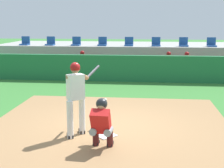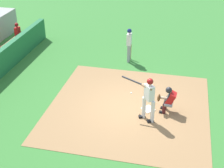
{
  "view_description": "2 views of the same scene",
  "coord_description": "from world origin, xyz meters",
  "px_view_note": "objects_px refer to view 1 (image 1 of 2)",
  "views": [
    {
      "loc": [
        0.95,
        -8.28,
        2.77
      ],
      "look_at": [
        0.0,
        0.7,
        1.0
      ],
      "focal_mm": 52.47,
      "sensor_mm": 36.0,
      "label": 1
    },
    {
      "loc": [
        -10.97,
        -1.77,
        7.36
      ],
      "look_at": [
        0.0,
        0.7,
        1.0
      ],
      "focal_mm": 52.06,
      "sensor_mm": 36.0,
      "label": 2
    }
  ],
  "objects_px": {
    "catcher_crouched": "(102,121)",
    "stadium_seat_3": "(102,43)",
    "stadium_seat_0": "(25,43)",
    "stadium_seat_2": "(76,43)",
    "stadium_seat_4": "(129,43)",
    "dugout_player_0": "(82,64)",
    "stadium_seat_7": "(212,44)",
    "batter_at_plate": "(76,94)",
    "stadium_seat_6": "(184,44)",
    "stadium_seat_1": "(50,43)",
    "dugout_player_2": "(187,65)",
    "home_plate": "(106,135)",
    "dugout_player_1": "(169,65)",
    "stadium_seat_5": "(156,44)"
  },
  "relations": [
    {
      "from": "catcher_crouched",
      "to": "stadium_seat_3",
      "type": "relative_size",
      "value": 3.78
    },
    {
      "from": "stadium_seat_0",
      "to": "stadium_seat_2",
      "type": "relative_size",
      "value": 1.0
    },
    {
      "from": "stadium_seat_2",
      "to": "stadium_seat_4",
      "type": "xyz_separation_m",
      "value": [
        2.89,
        0.0,
        0.0
      ]
    },
    {
      "from": "dugout_player_0",
      "to": "stadium_seat_7",
      "type": "bearing_deg",
      "value": 17.35
    },
    {
      "from": "batter_at_plate",
      "to": "stadium_seat_3",
      "type": "relative_size",
      "value": 3.76
    },
    {
      "from": "stadium_seat_2",
      "to": "stadium_seat_6",
      "type": "relative_size",
      "value": 1.0
    },
    {
      "from": "stadium_seat_1",
      "to": "dugout_player_0",
      "type": "bearing_deg",
      "value": -43.38
    },
    {
      "from": "dugout_player_0",
      "to": "dugout_player_2",
      "type": "height_order",
      "value": "same"
    },
    {
      "from": "stadium_seat_0",
      "to": "dugout_player_2",
      "type": "bearing_deg",
      "value": -13.26
    },
    {
      "from": "home_plate",
      "to": "stadium_seat_4",
      "type": "distance_m",
      "value": 10.29
    },
    {
      "from": "dugout_player_0",
      "to": "dugout_player_1",
      "type": "relative_size",
      "value": 1.0
    },
    {
      "from": "catcher_crouched",
      "to": "dugout_player_1",
      "type": "bearing_deg",
      "value": 77.33
    },
    {
      "from": "stadium_seat_7",
      "to": "stadium_seat_2",
      "type": "bearing_deg",
      "value": 180.0
    },
    {
      "from": "home_plate",
      "to": "stadium_seat_1",
      "type": "distance_m",
      "value": 11.17
    },
    {
      "from": "stadium_seat_2",
      "to": "stadium_seat_5",
      "type": "height_order",
      "value": "same"
    },
    {
      "from": "dugout_player_1",
      "to": "stadium_seat_4",
      "type": "xyz_separation_m",
      "value": [
        -2.0,
        2.03,
        0.86
      ]
    },
    {
      "from": "dugout_player_1",
      "to": "stadium_seat_1",
      "type": "bearing_deg",
      "value": 162.2
    },
    {
      "from": "batter_at_plate",
      "to": "stadium_seat_2",
      "type": "relative_size",
      "value": 3.76
    },
    {
      "from": "dugout_player_1",
      "to": "stadium_seat_5",
      "type": "relative_size",
      "value": 2.71
    },
    {
      "from": "dugout_player_0",
      "to": "dugout_player_1",
      "type": "height_order",
      "value": "same"
    },
    {
      "from": "batter_at_plate",
      "to": "dugout_player_1",
      "type": "xyz_separation_m",
      "value": [
        2.69,
        8.18,
        -0.36
      ]
    },
    {
      "from": "batter_at_plate",
      "to": "dugout_player_2",
      "type": "height_order",
      "value": "batter_at_plate"
    },
    {
      "from": "home_plate",
      "to": "stadium_seat_5",
      "type": "bearing_deg",
      "value": 81.92
    },
    {
      "from": "dugout_player_2",
      "to": "stadium_seat_6",
      "type": "distance_m",
      "value": 2.21
    },
    {
      "from": "catcher_crouched",
      "to": "stadium_seat_5",
      "type": "bearing_deg",
      "value": 82.5
    },
    {
      "from": "home_plate",
      "to": "batter_at_plate",
      "type": "xyz_separation_m",
      "value": [
        -0.69,
        -0.04,
        1.01
      ]
    },
    {
      "from": "home_plate",
      "to": "dugout_player_2",
      "type": "bearing_deg",
      "value": 70.69
    },
    {
      "from": "stadium_seat_4",
      "to": "stadium_seat_6",
      "type": "height_order",
      "value": "same"
    },
    {
      "from": "stadium_seat_0",
      "to": "stadium_seat_2",
      "type": "xyz_separation_m",
      "value": [
        2.89,
        0.0,
        0.0
      ]
    },
    {
      "from": "batter_at_plate",
      "to": "stadium_seat_5",
      "type": "bearing_deg",
      "value": 78.21
    },
    {
      "from": "catcher_crouched",
      "to": "dugout_player_1",
      "type": "xyz_separation_m",
      "value": [
        2.0,
        8.88,
        0.07
      ]
    },
    {
      "from": "dugout_player_1",
      "to": "stadium_seat_0",
      "type": "xyz_separation_m",
      "value": [
        -7.78,
        2.03,
        0.86
      ]
    },
    {
      "from": "catcher_crouched",
      "to": "stadium_seat_7",
      "type": "bearing_deg",
      "value": 68.38
    },
    {
      "from": "stadium_seat_3",
      "to": "stadium_seat_1",
      "type": "bearing_deg",
      "value": 180.0
    },
    {
      "from": "dugout_player_2",
      "to": "stadium_seat_0",
      "type": "bearing_deg",
      "value": 166.74
    },
    {
      "from": "stadium_seat_4",
      "to": "stadium_seat_7",
      "type": "distance_m",
      "value": 4.33
    },
    {
      "from": "stadium_seat_0",
      "to": "stadium_seat_4",
      "type": "bearing_deg",
      "value": 0.0
    },
    {
      "from": "batter_at_plate",
      "to": "stadium_seat_1",
      "type": "relative_size",
      "value": 3.76
    },
    {
      "from": "dugout_player_0",
      "to": "dugout_player_2",
      "type": "xyz_separation_m",
      "value": [
        5.03,
        0.0,
        0.0
      ]
    },
    {
      "from": "dugout_player_0",
      "to": "dugout_player_1",
      "type": "distance_m",
      "value": 4.18
    },
    {
      "from": "home_plate",
      "to": "dugout_player_1",
      "type": "xyz_separation_m",
      "value": [
        2.0,
        8.14,
        0.65
      ]
    },
    {
      "from": "stadium_seat_7",
      "to": "batter_at_plate",
      "type": "bearing_deg",
      "value": -116.18
    },
    {
      "from": "batter_at_plate",
      "to": "dugout_player_0",
      "type": "distance_m",
      "value": 8.32
    },
    {
      "from": "stadium_seat_1",
      "to": "stadium_seat_3",
      "type": "distance_m",
      "value": 2.89
    },
    {
      "from": "home_plate",
      "to": "stadium_seat_1",
      "type": "relative_size",
      "value": 0.92
    },
    {
      "from": "stadium_seat_6",
      "to": "home_plate",
      "type": "bearing_deg",
      "value": -105.84
    },
    {
      "from": "home_plate",
      "to": "dugout_player_2",
      "type": "relative_size",
      "value": 0.34
    },
    {
      "from": "stadium_seat_5",
      "to": "stadium_seat_7",
      "type": "distance_m",
      "value": 2.89
    },
    {
      "from": "batter_at_plate",
      "to": "stadium_seat_2",
      "type": "xyz_separation_m",
      "value": [
        -2.2,
        10.22,
        0.5
      ]
    },
    {
      "from": "stadium_seat_2",
      "to": "dugout_player_0",
      "type": "bearing_deg",
      "value": -70.8
    }
  ]
}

